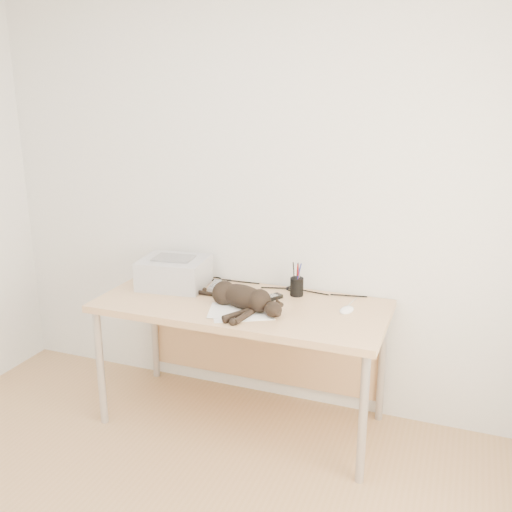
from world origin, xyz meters
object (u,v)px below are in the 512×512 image
at_px(printer, 174,272).
at_px(cat, 240,298).
at_px(pen_cup, 297,286).
at_px(mouse, 347,308).
at_px(desk, 247,319).
at_px(mug, 206,274).

relative_size(printer, cat, 0.71).
height_order(pen_cup, mouse, pen_cup).
xyz_separation_m(desk, cat, (0.02, -0.16, 0.19)).
height_order(cat, mug, cat).
distance_m(mug, mouse, 0.94).
distance_m(printer, cat, 0.54).
xyz_separation_m(desk, mug, (-0.35, 0.19, 0.18)).
bearing_deg(pen_cup, printer, -172.00).
distance_m(desk, pen_cup, 0.34).
relative_size(desk, printer, 3.85).
xyz_separation_m(printer, mouse, (1.05, -0.04, -0.07)).
bearing_deg(pen_cup, cat, -127.54).
relative_size(printer, mug, 4.53).
xyz_separation_m(cat, mug, (-0.37, 0.36, -0.02)).
bearing_deg(mug, printer, -129.38).
bearing_deg(mouse, printer, -168.81).
height_order(desk, pen_cup, pen_cup).
bearing_deg(cat, desk, 115.29).
bearing_deg(mug, pen_cup, -5.45).
height_order(desk, mouse, mouse).
bearing_deg(printer, mug, 50.62).
relative_size(desk, pen_cup, 8.16).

